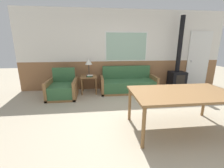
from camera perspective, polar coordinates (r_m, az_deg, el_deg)
name	(u,v)px	position (r m, az deg, el deg)	size (l,w,h in m)	color
ground_plane	(148,124)	(3.27, 13.49, -14.47)	(16.00, 16.00, 0.00)	#B2A58C
wall_back	(125,51)	(5.39, 4.79, 12.57)	(7.20, 0.09, 2.70)	#8E603D
couch	(128,84)	(5.12, 6.11, -0.14)	(1.85, 0.80, 0.84)	olive
armchair	(63,89)	(4.78, -18.27, -1.91)	(0.85, 0.87, 0.86)	olive
side_table	(89,79)	(4.97, -8.77, 1.84)	(0.51, 0.51, 0.56)	olive
table_lamp	(89,62)	(4.97, -8.90, 8.19)	(0.23, 0.23, 0.57)	#262628
book_stack	(90,76)	(4.86, -8.48, 3.05)	(0.21, 0.16, 0.05)	black
dining_table	(182,95)	(3.02, 25.05, -3.93)	(1.83, 1.04, 0.74)	olive
wood_stove	(178,71)	(5.74, 23.68, 4.43)	(0.51, 0.47, 2.48)	black
entry_door	(198,60)	(6.52, 29.97, 8.02)	(0.85, 0.09, 2.02)	white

